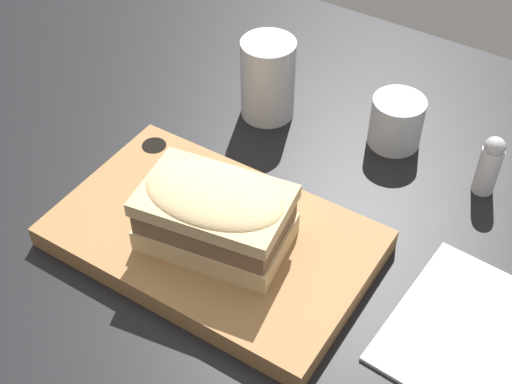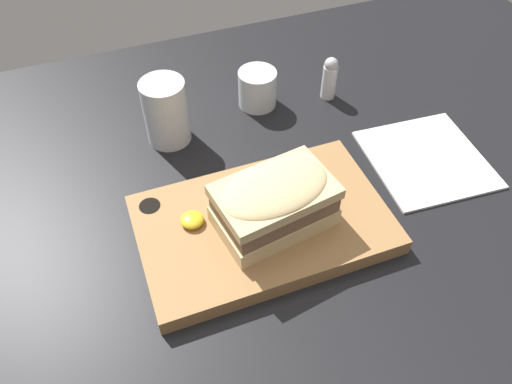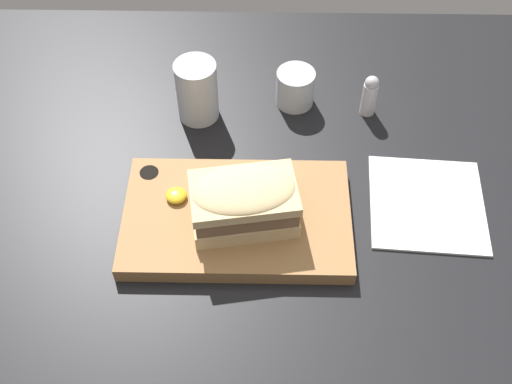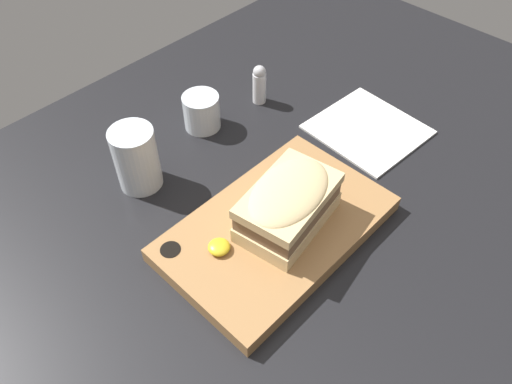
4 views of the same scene
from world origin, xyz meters
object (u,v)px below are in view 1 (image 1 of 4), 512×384
wine_glass (396,124)px  salt_shaker (489,164)px  sandwich (215,213)px  serving_board (213,238)px  water_glass (268,83)px  napkin (484,340)px

wine_glass → salt_shaker: bearing=-10.8°
sandwich → serving_board: bearing=140.0°
water_glass → wine_glass: water_glass is taller
napkin → serving_board: bearing=-172.3°
salt_shaker → water_glass: bearing=-178.0°
water_glass → napkin: size_ratio=0.57×
water_glass → salt_shaker: size_ratio=1.38×
water_glass → napkin: water_glass is taller
wine_glass → serving_board: bearing=-109.2°
serving_board → salt_shaker: bearing=48.0°
sandwich → napkin: size_ratio=0.85×
salt_shaker → serving_board: bearing=-132.0°
serving_board → sandwich: bearing=-40.0°
serving_board → water_glass: (-6.94, 21.80, 3.19)cm
wine_glass → napkin: (18.77, -21.32, -2.50)cm
serving_board → sandwich: (1.14, -0.96, 5.15)cm
serving_board → napkin: size_ratio=1.76×
sandwich → salt_shaker: 30.73cm
water_glass → serving_board: bearing=-72.3°
serving_board → salt_shaker: salt_shaker is taller
wine_glass → napkin: wine_glass is taller
sandwich → water_glass: bearing=109.6°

